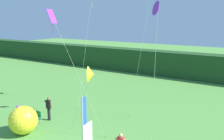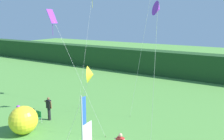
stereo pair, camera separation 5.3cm
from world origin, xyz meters
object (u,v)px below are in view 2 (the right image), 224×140
kite_yellow_delta_0 (90,75)px  kite_yellow_diamond_3 (91,5)px  inflatable_balloon (23,120)px  kite_purple_delta_5 (158,11)px  kite_purple_diamond_1 (55,23)px  folding_chair (37,116)px  person_near_banner (49,108)px

kite_yellow_delta_0 → kite_yellow_diamond_3: (-6.84, 9.35, 3.29)m
inflatable_balloon → kite_purple_delta_5: size_ratio=0.24×
kite_yellow_delta_0 → kite_purple_diamond_1: kite_purple_diamond_1 is taller
folding_chair → kite_yellow_diamond_3: bearing=84.2°
person_near_banner → kite_yellow_diamond_3: size_ratio=0.18×
folding_chair → kite_yellow_delta_0: bearing=-25.0°
folding_chair → kite_yellow_diamond_3: kite_yellow_diamond_3 is taller
person_near_banner → kite_yellow_delta_0: (7.14, -4.32, 4.27)m
folding_chair → kite_purple_delta_5: (9.41, -1.64, 7.18)m
kite_yellow_diamond_3 → kite_purple_delta_5: kite_yellow_diamond_3 is taller
folding_chair → kite_purple_delta_5: size_ratio=0.11×
inflatable_balloon → kite_purple_delta_5: 11.22m
folding_chair → kite_yellow_diamond_3: (0.60, 5.88, 8.00)m
kite_purple_diamond_1 → folding_chair: bearing=174.0°
inflatable_balloon → kite_yellow_delta_0: bearing=-15.6°
kite_yellow_diamond_3 → kite_purple_delta_5: 11.62m
kite_purple_diamond_1 → kite_yellow_diamond_3: bearing=106.8°
person_near_banner → kite_purple_delta_5: (9.11, -2.49, 6.74)m
folding_chair → inflatable_balloon: bearing=-73.5°
person_near_banner → kite_purple_delta_5: kite_purple_delta_5 is taller
inflatable_balloon → kite_purple_delta_5: bearing=-0.8°
kite_yellow_delta_0 → kite_purple_delta_5: kite_purple_delta_5 is taller
person_near_banner → kite_purple_diamond_1: kite_purple_diamond_1 is taller
folding_chair → kite_purple_diamond_1: 7.05m
inflatable_balloon → kite_yellow_diamond_3: (0.15, 7.40, 7.58)m
inflatable_balloon → kite_purple_diamond_1: size_ratio=0.24×
person_near_banner → kite_purple_delta_5: 11.61m
person_near_banner → kite_purple_diamond_1: size_ratio=0.22×
kite_yellow_delta_0 → kite_purple_delta_5: bearing=42.9°
kite_yellow_diamond_3 → folding_chair: bearing=-95.8°
kite_purple_delta_5 → person_near_banner: bearing=164.7°
person_near_banner → kite_purple_diamond_1: bearing=-27.3°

